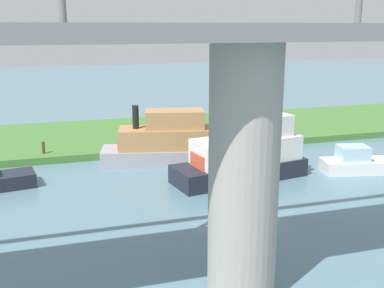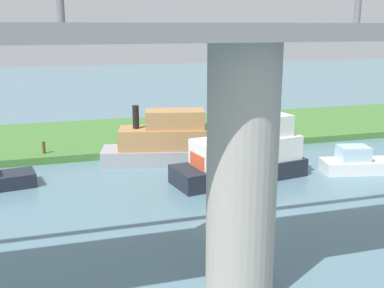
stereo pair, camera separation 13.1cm
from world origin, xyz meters
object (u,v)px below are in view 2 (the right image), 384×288
(bridge_pylon, at_px, (242,175))
(houseboat_blue, at_px, (164,142))
(motorboat_red, at_px, (244,154))
(person_on_bank, at_px, (185,128))
(mooring_post, at_px, (44,147))
(riverboat_paddlewheel, at_px, (360,163))

(bridge_pylon, bearing_deg, houseboat_blue, -94.28)
(bridge_pylon, xyz_separation_m, motorboat_red, (-5.02, -11.56, -2.73))
(person_on_bank, height_order, houseboat_blue, houseboat_blue)
(bridge_pylon, relative_size, mooring_post, 10.28)
(bridge_pylon, xyz_separation_m, riverboat_paddlewheel, (-12.55, -10.64, -3.67))
(mooring_post, xyz_separation_m, motorboat_red, (-11.52, 7.53, 0.63))
(motorboat_red, bearing_deg, riverboat_paddlewheel, 173.05)
(riverboat_paddlewheel, bearing_deg, person_on_bank, -50.36)
(houseboat_blue, bearing_deg, bridge_pylon, 85.72)
(bridge_pylon, height_order, person_on_bank, bridge_pylon)
(person_on_bank, relative_size, motorboat_red, 0.16)
(mooring_post, bearing_deg, person_on_bank, -170.15)
(bridge_pylon, bearing_deg, riverboat_paddlewheel, -139.71)
(mooring_post, relative_size, motorboat_red, 0.10)
(motorboat_red, distance_m, houseboat_blue, 6.04)
(bridge_pylon, bearing_deg, mooring_post, -71.21)
(person_on_bank, distance_m, houseboat_blue, 5.46)
(mooring_post, bearing_deg, houseboat_blue, 159.77)
(person_on_bank, height_order, riverboat_paddlewheel, person_on_bank)
(mooring_post, height_order, motorboat_red, motorboat_red)
(person_on_bank, bearing_deg, motorboat_red, 96.02)
(riverboat_paddlewheel, distance_m, houseboat_blue, 12.67)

